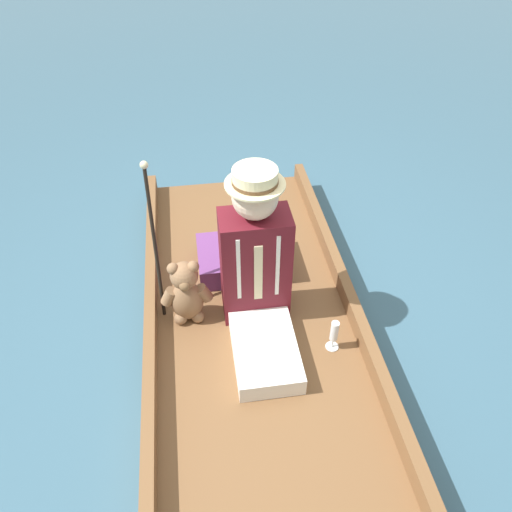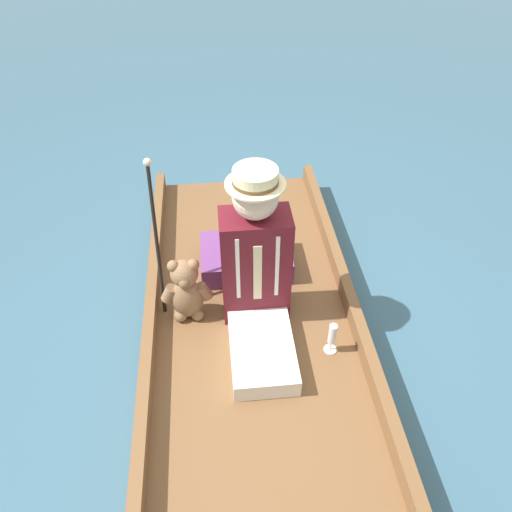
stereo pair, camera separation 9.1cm
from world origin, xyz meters
The scene contains 7 objects.
ground_plane centered at (0.00, 0.00, 0.00)m, with size 16.00×16.00×0.00m, color #385B70.
punt_boat centered at (0.00, 0.00, 0.06)m, with size 1.20×2.78×0.21m.
seat_cushion centered at (0.00, -0.40, 0.17)m, with size 0.55×0.39×0.15m.
seated_person centered at (-0.03, 0.04, 0.47)m, with size 0.37×0.75×0.94m.
teddy_bear centered at (0.36, -0.03, 0.29)m, with size 0.29×0.17×0.42m.
wine_glass centered at (-0.40, 0.30, 0.22)m, with size 0.07×0.07×0.20m.
walking_cane centered at (0.50, -0.23, 0.60)m, with size 0.04×0.29×0.86m.
Camera 1 is at (0.26, 1.92, 2.26)m, focal length 35.00 mm.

